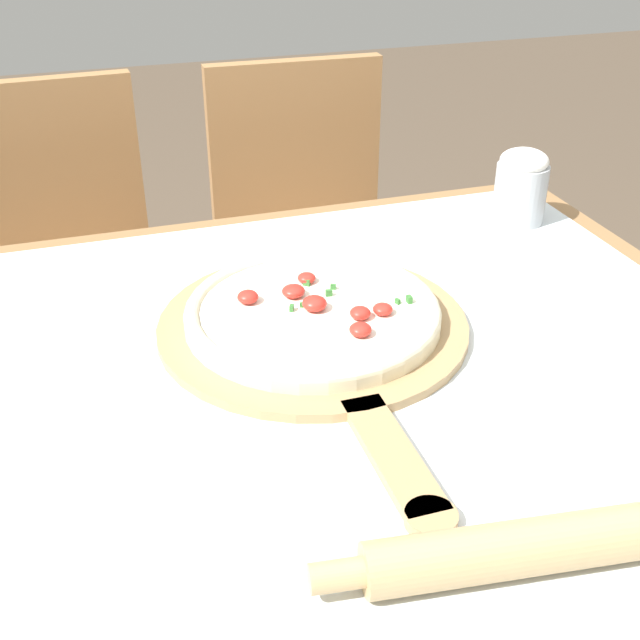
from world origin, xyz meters
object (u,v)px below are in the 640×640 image
(rolling_pin, at_px, (563,542))
(flour_cup, at_px, (521,185))
(pizza_peel, at_px, (317,332))
(chair_left, at_px, (65,277))
(chair_right, at_px, (307,244))
(pizza, at_px, (313,312))

(rolling_pin, height_order, flour_cup, flour_cup)
(pizza_peel, distance_m, flour_cup, 0.49)
(pizza_peel, height_order, chair_left, chair_left)
(chair_left, xyz_separation_m, flour_cup, (0.73, -0.48, 0.29))
(chair_left, bearing_deg, pizza_peel, -69.89)
(rolling_pin, relative_size, flour_cup, 3.59)
(chair_right, bearing_deg, pizza_peel, -104.37)
(pizza_peel, height_order, pizza, pizza)
(pizza, height_order, chair_left, chair_left)
(pizza, xyz_separation_m, chair_left, (-0.31, 0.71, -0.25))
(pizza_peel, bearing_deg, flour_cup, 30.13)
(chair_left, distance_m, flour_cup, 0.93)
(chair_left, relative_size, flour_cup, 7.47)
(pizza, xyz_separation_m, rolling_pin, (0.09, -0.44, -0.00))
(pizza, relative_size, rolling_pin, 0.74)
(rolling_pin, bearing_deg, flour_cup, 63.03)
(pizza, relative_size, flour_cup, 2.66)
(pizza_peel, relative_size, chair_right, 0.64)
(rolling_pin, distance_m, flour_cup, 0.74)
(chair_right, bearing_deg, flour_cup, -64.51)
(pizza_peel, xyz_separation_m, pizza, (0.00, 0.02, 0.02))
(rolling_pin, bearing_deg, chair_left, 109.12)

